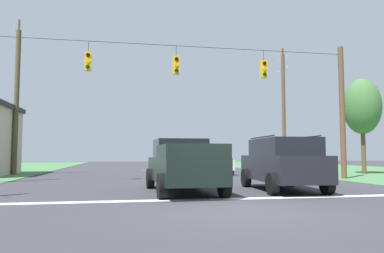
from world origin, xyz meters
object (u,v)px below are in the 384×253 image
Objects in this scene: pickup_truck at (183,166)px; utility_pole_near_left at (17,98)px; overhead_signal_span at (177,102)px; distant_car_crossing_white at (212,163)px; tree_roadside_right at (362,107)px; suv_black at (282,163)px; utility_pole_mid_right at (284,109)px.

utility_pole_near_left reaches higher than pickup_truck.
overhead_signal_span is 7.70m from distant_car_crossing_white.
tree_roadside_right is at bearing -10.60° from distant_car_crossing_white.
suv_black is 15.83m from utility_pole_mid_right.
overhead_signal_span is 1.94× the size of utility_pole_mid_right.
pickup_truck is 1.24× the size of distant_car_crossing_white.
utility_pole_near_left is at bearing 171.70° from tree_roadside_right.
pickup_truck is 1.11× the size of suv_black.
utility_pole_near_left is (-13.14, 13.10, 4.11)m from suv_black.
distant_car_crossing_white is 13.94m from utility_pole_near_left.
distant_car_crossing_white is 0.66× the size of tree_roadside_right.
overhead_signal_span is at bearing 83.88° from pickup_truck.
distant_car_crossing_white is at bearing -160.20° from utility_pole_mid_right.
suv_black is at bearing -90.01° from distant_car_crossing_white.
utility_pole_near_left is 23.74m from tree_roadside_right.
tree_roadside_right is (23.49, -3.43, -0.49)m from utility_pole_near_left.
suv_black is (3.29, -5.49, -3.04)m from overhead_signal_span.
utility_pole_near_left is at bearing -177.58° from utility_pole_mid_right.
utility_pole_mid_right is 1.48× the size of tree_roadside_right.
overhead_signal_span is 3.51× the size of pickup_truck.
tree_roadside_right is (13.64, 4.19, 0.57)m from overhead_signal_span.
utility_pole_near_left reaches higher than suv_black.
utility_pole_mid_right is at bearing 132.47° from tree_roadside_right.
pickup_truck is 17.75m from utility_pole_mid_right.
utility_pole_near_left reaches higher than tree_roadside_right.
overhead_signal_span is 12.92m from utility_pole_mid_right.
suv_black is 14.62m from tree_roadside_right.
pickup_truck is 16.55m from utility_pole_near_left.
pickup_truck is 0.52× the size of utility_pole_near_left.
utility_pole_mid_right is at bearing 2.42° from utility_pole_near_left.
pickup_truck is 0.55× the size of utility_pole_mid_right.
utility_pole_mid_right reaches higher than distant_car_crossing_white.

